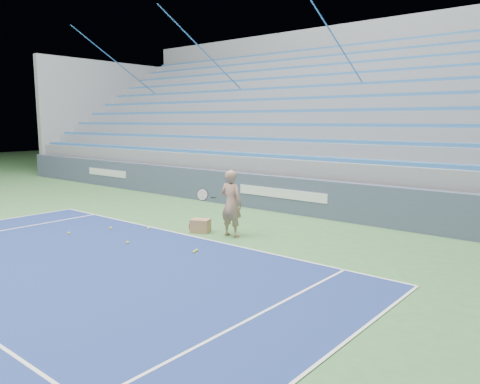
{
  "coord_description": "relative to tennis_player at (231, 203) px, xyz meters",
  "views": [
    {
      "loc": [
        8.01,
        4.1,
        2.8
      ],
      "look_at": [
        1.14,
        12.38,
        1.15
      ],
      "focal_mm": 35.0,
      "sensor_mm": 36.0,
      "label": 1
    }
  ],
  "objects": [
    {
      "name": "sponsor_barrier",
      "position": [
        -0.74,
        3.36,
        -0.27
      ],
      "size": [
        30.0,
        0.32,
        1.1
      ],
      "color": "#3E495F",
      "rests_on": "ground"
    },
    {
      "name": "bleachers",
      "position": [
        -0.75,
        9.08,
        1.54
      ],
      "size": [
        31.0,
        9.15,
        7.3
      ],
      "color": "gray",
      "rests_on": "ground"
    },
    {
      "name": "tennis_player",
      "position": [
        0.0,
        0.0,
        0.0
      ],
      "size": [
        0.92,
        0.83,
        1.63
      ],
      "color": "tan",
      "rests_on": "ground"
    },
    {
      "name": "ball_box",
      "position": [
        -0.86,
        -0.18,
        -0.65
      ],
      "size": [
        0.55,
        0.49,
        0.34
      ],
      "color": "#A3754F",
      "rests_on": "ground"
    },
    {
      "name": "tennis_ball_0",
      "position": [
        -1.36,
        -2.06,
        -0.78
      ],
      "size": [
        0.07,
        0.07,
        0.07
      ],
      "primitive_type": "sphere",
      "color": "#CEE72F",
      "rests_on": "ground"
    },
    {
      "name": "tennis_ball_1",
      "position": [
        -2.87,
        -1.46,
        -0.78
      ],
      "size": [
        0.07,
        0.07,
        0.07
      ],
      "primitive_type": "sphere",
      "color": "#CEE72F",
      "rests_on": "ground"
    },
    {
      "name": "tennis_ball_2",
      "position": [
        -3.21,
        -2.44,
        -0.78
      ],
      "size": [
        0.07,
        0.07,
        0.07
      ],
      "primitive_type": "sphere",
      "color": "#CEE72F",
      "rests_on": "ground"
    },
    {
      "name": "tennis_ball_3",
      "position": [
        -2.09,
        -0.85,
        -0.78
      ],
      "size": [
        0.07,
        0.07,
        0.07
      ],
      "primitive_type": "sphere",
      "color": "#CEE72F",
      "rests_on": "ground"
    },
    {
      "name": "tennis_ball_4",
      "position": [
        0.38,
        -1.64,
        -0.78
      ],
      "size": [
        0.07,
        0.07,
        0.07
      ],
      "primitive_type": "sphere",
      "color": "#CEE72F",
      "rests_on": "ground"
    },
    {
      "name": "tennis_ball_5",
      "position": [
        0.33,
        -1.52,
        -0.78
      ],
      "size": [
        0.07,
        0.07,
        0.07
      ],
      "primitive_type": "sphere",
      "color": "#CEE72F",
      "rests_on": "ground"
    }
  ]
}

